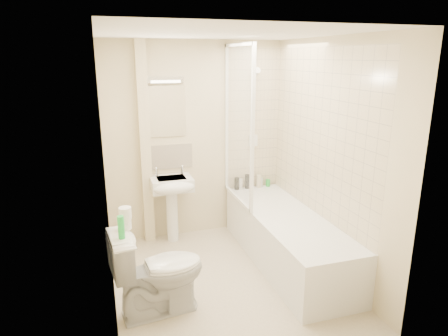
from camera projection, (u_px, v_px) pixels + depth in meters
name	position (u px, v px, depth m)	size (l,w,h in m)	color
floor	(226.00, 280.00, 4.09)	(2.50, 2.50, 0.00)	beige
wall_back	(195.00, 141.00, 4.92)	(2.20, 0.02, 2.40)	beige
wall_left	(105.00, 177.00, 3.45)	(0.02, 2.50, 2.40)	beige
wall_right	(328.00, 158.00, 4.08)	(0.02, 2.50, 2.40)	beige
ceiling	(226.00, 33.00, 3.44)	(2.20, 2.50, 0.02)	white
tile_back	(253.00, 120.00, 5.06)	(0.70, 0.01, 1.75)	beige
tile_right	(320.00, 134.00, 4.17)	(0.01, 2.10, 1.75)	beige
pipe_boxing	(145.00, 145.00, 4.68)	(0.12, 0.12, 2.40)	beige
splashback	(168.00, 157.00, 4.85)	(0.60, 0.01, 0.30)	beige
mirror	(166.00, 112.00, 4.70)	(0.46, 0.01, 0.60)	white
strip_light	(165.00, 80.00, 4.58)	(0.42, 0.07, 0.07)	silver
bathtub	(286.00, 238.00, 4.38)	(0.70, 2.10, 0.55)	white
shower_screen	(238.00, 125.00, 4.55)	(0.04, 0.92, 1.80)	white
shower_fixture	(254.00, 111.00, 4.99)	(0.10, 0.16, 0.99)	white
pedestal_sink	(172.00, 192.00, 4.74)	(0.48, 0.46, 0.93)	white
bottle_black_a	(237.00, 184.00, 5.14)	(0.06, 0.06, 0.16)	black
bottle_white_a	(240.00, 184.00, 5.15)	(0.06, 0.06, 0.13)	silver
bottle_black_b	(247.00, 182.00, 5.17)	(0.06, 0.06, 0.19)	black
bottle_blue	(250.00, 184.00, 5.19)	(0.05, 0.05, 0.12)	#121A4F
bottle_cream	(259.00, 181.00, 5.22)	(0.07, 0.07, 0.17)	beige
bottle_white_b	(260.00, 182.00, 5.23)	(0.06, 0.06, 0.13)	silver
bottle_green	(268.00, 183.00, 5.27)	(0.06, 0.06, 0.09)	green
toilet	(158.00, 271.00, 3.48)	(0.84, 0.54, 0.81)	white
toilet_roll_lower	(125.00, 224.00, 3.34)	(0.11, 0.11, 0.09)	white
toilet_roll_upper	(125.00, 213.00, 3.32)	(0.10, 0.10, 0.10)	white
green_bottle	(121.00, 227.00, 3.16)	(0.05, 0.05, 0.19)	green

